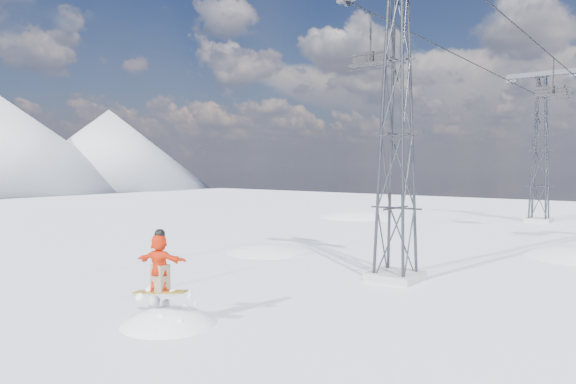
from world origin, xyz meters
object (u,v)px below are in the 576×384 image
(lift_tower_far, at_px, (540,151))
(lift_chair_near, at_px, (371,59))
(snowboarder_jump, at_px, (170,382))
(lift_tower_near, at_px, (397,136))

(lift_tower_far, relative_size, lift_chair_near, 4.69)
(snowboarder_jump, distance_m, lift_chair_near, 15.08)
(lift_tower_near, xyz_separation_m, snowboarder_jump, (-2.58, -8.73, -7.11))
(lift_tower_far, xyz_separation_m, lift_chair_near, (-2.20, -22.95, 3.43))
(lift_tower_near, distance_m, lift_chair_near, 4.56)
(lift_tower_near, xyz_separation_m, lift_tower_far, (0.00, 25.00, 0.00))
(lift_chair_near, bearing_deg, lift_tower_near, -42.98)
(lift_tower_near, height_order, lift_tower_far, same)
(lift_tower_near, bearing_deg, lift_chair_near, 137.02)
(lift_tower_far, height_order, snowboarder_jump, lift_tower_far)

